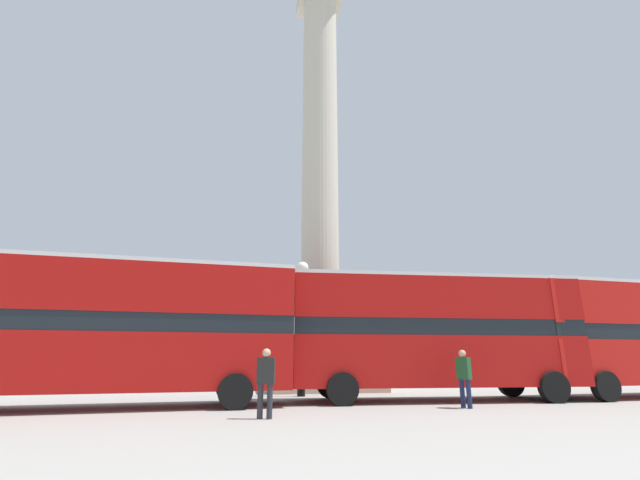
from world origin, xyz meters
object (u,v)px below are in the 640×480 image
bus_a (104,325)px  bus_b (432,331)px  street_lamp (302,308)px  equestrian_statue (510,351)px  pedestrian_by_plinth (266,379)px  pedestrian_near_lamp (464,375)px  monument_column (320,208)px

bus_a → bus_b: bearing=-0.7°
bus_b → street_lamp: 5.20m
equestrian_statue → pedestrian_by_plinth: size_ratio=3.83×
equestrian_statue → street_lamp: (-13.23, -6.21, 1.55)m
equestrian_statue → pedestrian_by_plinth: (-14.97, -12.42, -0.91)m
bus_a → pedestrian_by_plinth: bearing=-36.1°
pedestrian_near_lamp → equestrian_statue: bearing=-61.5°
bus_a → pedestrian_by_plinth: size_ratio=6.89×
bus_a → equestrian_statue: (19.70, 9.49, -0.55)m
pedestrian_near_lamp → bus_b: bearing=-26.2°
pedestrian_near_lamp → pedestrian_by_plinth: size_ratio=1.01×
monument_column → pedestrian_near_lamp: size_ratio=14.56×
bus_b → street_lamp: street_lamp is taller
monument_column → pedestrian_by_plinth: (-3.14, -9.81, -8.17)m
bus_a → pedestrian_by_plinth: (4.73, -2.94, -1.46)m
bus_b → pedestrian_by_plinth: 7.25m
monument_column → bus_b: size_ratio=2.37×
pedestrian_by_plinth → equestrian_statue: bearing=-127.0°
bus_a → pedestrian_near_lamp: 10.93m
street_lamp → pedestrian_by_plinth: 6.91m
bus_a → pedestrian_near_lamp: (10.71, -1.65, -1.45)m
bus_a → street_lamp: size_ratio=2.14×
monument_column → equestrian_statue: bearing=12.4°
monument_column → bus_a: 12.42m
monument_column → bus_b: bearing=-64.4°
street_lamp → pedestrian_near_lamp: 6.95m
pedestrian_near_lamp → pedestrian_by_plinth: 6.11m
equestrian_statue → pedestrian_by_plinth: bearing=-159.3°
monument_column → pedestrian_near_lamp: monument_column is taller
bus_a → pedestrian_by_plinth: bus_a is taller
bus_a → monument_column: bearing=36.9°
bus_b → pedestrian_by_plinth: bus_b is taller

